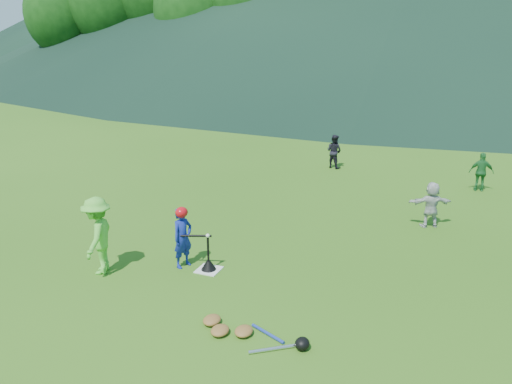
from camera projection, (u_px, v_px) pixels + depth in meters
ground at (209, 270)px, 9.87m from camera, size 120.00×120.00×0.00m
home_plate at (209, 270)px, 9.86m from camera, size 0.45×0.45×0.02m
baseball at (208, 236)px, 9.65m from camera, size 0.08×0.08×0.08m
batter_child at (183, 238)px, 9.87m from camera, size 0.43×0.52×1.23m
adult_coach at (98, 236)px, 9.58m from camera, size 0.87×1.12×1.53m
fielder_b at (334, 151)px, 17.41m from camera, size 0.69×0.62×1.18m
fielder_c at (481, 172)px, 14.78m from camera, size 0.71×0.35×1.16m
fielder_d at (431, 204)px, 11.98m from camera, size 1.09×0.74×1.12m
batting_tee at (209, 264)px, 9.83m from camera, size 0.30×0.30×0.68m
batter_gear at (183, 214)px, 9.71m from camera, size 0.72×0.26×0.59m
equipment_pile at (243, 331)px, 7.70m from camera, size 1.80×0.75×0.19m
outfield_fence at (394, 93)px, 34.44m from camera, size 70.07×0.08×1.33m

